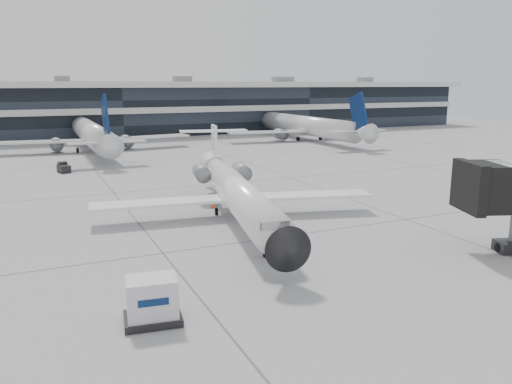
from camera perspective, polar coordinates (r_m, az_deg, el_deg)
name	(u,v)px	position (r m, az deg, el deg)	size (l,w,h in m)	color
ground	(298,234)	(36.61, 4.82, -4.85)	(220.00, 220.00, 0.00)	gray
terminal	(114,111)	(113.93, -15.88, 8.92)	(170.00, 22.00, 10.00)	black
bg_jet_center	(93,150)	(86.65, -18.17, 4.54)	(32.00, 40.00, 9.60)	silver
bg_jet_right	(304,139)	(99.21, 5.52, 6.00)	(32.00, 40.00, 9.60)	silver
regional_jet	(235,190)	(40.59, -2.36, 0.20)	(22.95, 28.60, 6.64)	white
cargo_uld	(152,301)	(23.76, -11.80, -12.08)	(2.83, 2.25, 2.11)	black
traffic_cone	(213,205)	(44.20, -4.97, -1.49)	(0.48, 0.48, 0.57)	#DC470B
far_tug	(64,168)	(66.24, -21.13, 2.61)	(1.63, 2.24, 1.28)	black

